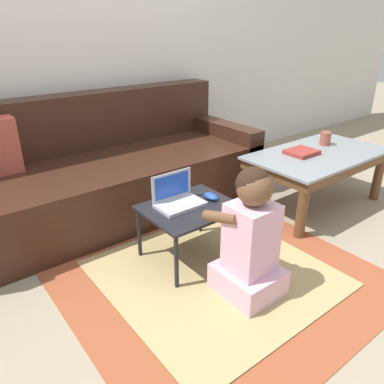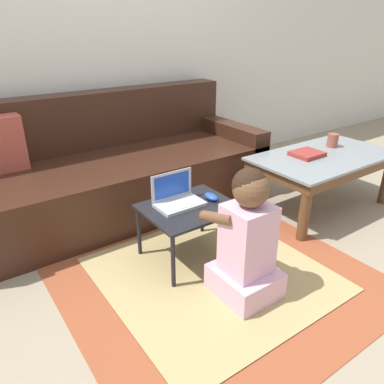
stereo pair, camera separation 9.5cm
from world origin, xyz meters
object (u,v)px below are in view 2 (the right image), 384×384
at_px(computer_mouse, 211,197).
at_px(person_seated, 246,241).
at_px(laptop, 178,200).
at_px(book_on_table, 307,154).
at_px(coffee_table, 323,163).
at_px(couch, 113,172).
at_px(laptop_desk, 189,212).
at_px(cup_on_table, 333,140).

xyz_separation_m(computer_mouse, person_seated, (-0.12, -0.44, -0.04)).
distance_m(laptop, book_on_table, 1.12).
height_order(coffee_table, laptop, laptop).
distance_m(laptop, person_seated, 0.51).
distance_m(couch, book_on_table, 1.45).
relative_size(laptop_desk, book_on_table, 2.41).
xyz_separation_m(laptop_desk, cup_on_table, (1.41, 0.08, 0.17)).
bearing_deg(laptop, computer_mouse, -15.16).
xyz_separation_m(coffee_table, cup_on_table, (0.21, 0.09, 0.12)).
bearing_deg(computer_mouse, laptop_desk, -179.16).
xyz_separation_m(person_seated, cup_on_table, (1.37, 0.52, 0.16)).
bearing_deg(book_on_table, coffee_table, -25.60).
distance_m(couch, coffee_table, 1.58).
bearing_deg(coffee_table, laptop, 176.93).
distance_m(couch, person_seated, 1.35).
relative_size(couch, person_seated, 3.19).
bearing_deg(laptop, laptop_desk, -53.96).
distance_m(coffee_table, person_seated, 1.24).
height_order(laptop_desk, laptop, laptop).
bearing_deg(coffee_table, computer_mouse, 179.33).
height_order(laptop_desk, computer_mouse, computer_mouse).
distance_m(laptop_desk, laptop, 0.10).
bearing_deg(computer_mouse, laptop, 164.84).
relative_size(laptop_desk, person_seated, 0.74).
distance_m(couch, laptop_desk, 0.91).
height_order(couch, book_on_table, couch).
xyz_separation_m(couch, person_seated, (0.12, -1.35, 0.03)).
distance_m(couch, computer_mouse, 0.94).
xyz_separation_m(laptop_desk, person_seated, (0.04, -0.44, 0.01)).
bearing_deg(coffee_table, cup_on_table, 23.59).
xyz_separation_m(computer_mouse, cup_on_table, (1.25, 0.08, 0.12)).
xyz_separation_m(couch, cup_on_table, (1.49, -0.83, 0.19)).
xyz_separation_m(coffee_table, book_on_table, (-0.13, 0.06, 0.08)).
distance_m(laptop, computer_mouse, 0.21).
height_order(coffee_table, person_seated, person_seated).
bearing_deg(coffee_table, laptop_desk, 179.53).
xyz_separation_m(couch, computer_mouse, (0.24, -0.91, 0.08)).
distance_m(computer_mouse, person_seated, 0.46).
bearing_deg(person_seated, couch, 94.98).
relative_size(laptop_desk, computer_mouse, 4.86).
relative_size(coffee_table, laptop, 3.96).
bearing_deg(coffee_table, couch, 144.43).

